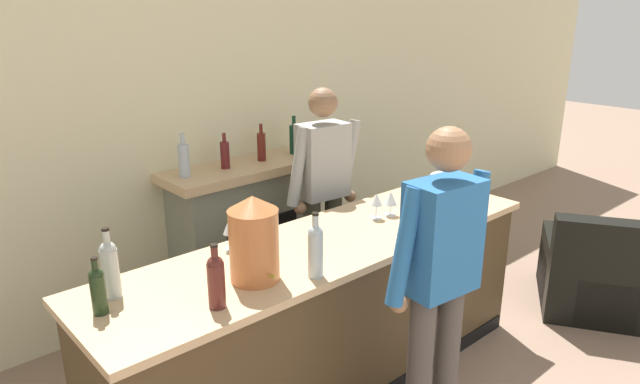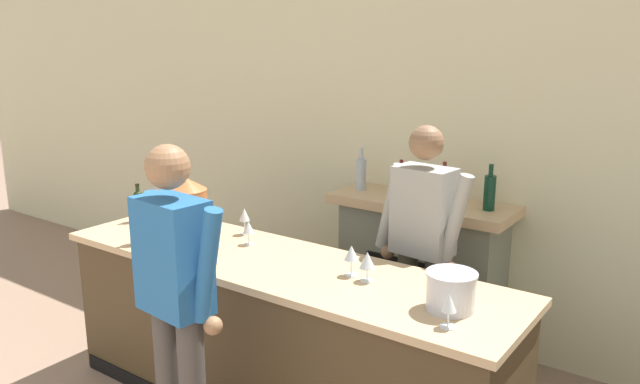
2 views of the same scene
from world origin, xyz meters
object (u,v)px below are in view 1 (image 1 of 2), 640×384
wine_bottle_port_short (216,279)px  wine_glass_front_right (476,190)px  wine_bottle_merlot_tall (98,289)px  potted_plant_corner (445,218)px  wine_glass_by_dispenser (391,199)px  ice_bucket_steel (447,188)px  wine_glass_near_bucket (229,228)px  fireplace_stone (247,230)px  wine_bottle_chardonnay_pale (110,267)px  person_bartender (323,194)px  copper_dispenser (254,238)px  wine_bottle_cabernet_heavy (315,248)px  person_customer (438,285)px  armchair_black (600,279)px  wine_glass_mid_counter (376,201)px  wine_glass_back_row (268,232)px

wine_bottle_port_short → wine_glass_front_right: bearing=0.4°
wine_bottle_merlot_tall → potted_plant_corner: bearing=11.4°
wine_bottle_port_short → wine_glass_by_dispenser: 1.51m
ice_bucket_steel → wine_glass_near_bucket: bearing=169.1°
fireplace_stone → wine_bottle_chardonnay_pale: (-1.51, -1.11, 0.56)m
potted_plant_corner → wine_glass_by_dispenser: wine_glass_by_dispenser is taller
person_bartender → wine_bottle_chardonnay_pale: bearing=-163.9°
copper_dispenser → wine_bottle_cabernet_heavy: 0.31m
copper_dispenser → wine_bottle_port_short: 0.32m
potted_plant_corner → person_customer: size_ratio=0.43×
fireplace_stone → armchair_black: bearing=-46.5°
fireplace_stone → person_customer: person_customer is taller
wine_glass_mid_counter → person_customer: bearing=-118.6°
wine_glass_mid_counter → wine_glass_front_right: size_ratio=1.07×
wine_glass_front_right → wine_glass_back_row: (-1.51, 0.35, -0.00)m
ice_bucket_steel → wine_glass_back_row: 1.45m
person_customer → wine_glass_by_dispenser: size_ratio=10.76×
wine_bottle_chardonnay_pale → wine_glass_front_right: bearing=-9.4°
wine_glass_front_right → wine_glass_back_row: wine_glass_front_right is taller
potted_plant_corner → person_bartender: size_ratio=0.44×
fireplace_stone → person_bartender: bearing=-63.9°
potted_plant_corner → wine_bottle_merlot_tall: size_ratio=2.79×
ice_bucket_steel → copper_dispenser: bearing=-177.1°
person_bartender → wine_glass_by_dispenser: 0.67m
wine_bottle_port_short → fireplace_stone: bearing=51.8°
potted_plant_corner → wine_glass_mid_counter: bearing=-157.8°
wine_bottle_cabernet_heavy → potted_plant_corner: bearing=22.5°
copper_dispenser → wine_bottle_merlot_tall: 0.74m
wine_bottle_chardonnay_pale → wine_glass_mid_counter: bearing=-3.9°
person_customer → wine_bottle_merlot_tall: size_ratio=6.51×
fireplace_stone → wine_glass_mid_counter: bearing=-81.7°
armchair_black → potted_plant_corner: bearing=87.4°
ice_bucket_steel → person_bartender: bearing=125.1°
armchair_black → copper_dispenser: (-2.82, 0.61, 0.94)m
potted_plant_corner → ice_bucket_steel: 1.63m
wine_glass_back_row → copper_dispenser: bearing=-137.1°
fireplace_stone → wine_glass_back_row: (-0.63, -1.16, 0.51)m
wine_bottle_merlot_tall → wine_glass_back_row: size_ratio=1.80×
armchair_black → wine_glass_mid_counter: wine_glass_mid_counter is taller
potted_plant_corner → wine_glass_by_dispenser: 2.01m
wine_bottle_port_short → wine_bottle_cabernet_heavy: wine_bottle_cabernet_heavy is taller
fireplace_stone → ice_bucket_steel: (0.80, -1.32, 0.50)m
fireplace_stone → wine_glass_by_dispenser: bearing=-76.8°
person_bartender → wine_glass_mid_counter: person_bartender is taller
fireplace_stone → wine_glass_by_dispenser: size_ratio=8.74×
wine_glass_by_dispenser → potted_plant_corner: bearing=24.1°
armchair_black → ice_bucket_steel: 1.55m
armchair_black → person_customer: 2.32m
person_customer → wine_glass_mid_counter: size_ratio=10.34×
wine_bottle_merlot_tall → wine_glass_near_bucket: size_ratio=1.50×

